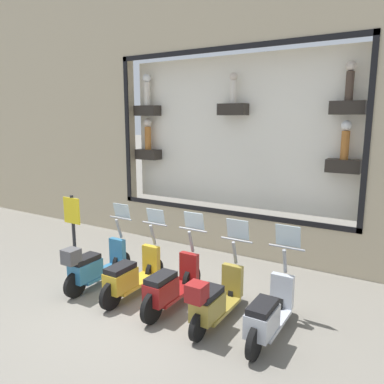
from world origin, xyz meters
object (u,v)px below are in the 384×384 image
at_px(scooter_silver_0, 269,314).
at_px(scooter_red_2, 170,286).
at_px(scooter_olive_1, 214,299).
at_px(scooter_yellow_3, 131,276).
at_px(shop_sign_post, 74,233).
at_px(scooter_teal_4, 94,265).

bearing_deg(scooter_silver_0, scooter_red_2, 89.89).
distance_m(scooter_silver_0, scooter_olive_1, 0.91).
distance_m(scooter_yellow_3, shop_sign_post, 1.74).
relative_size(scooter_red_2, shop_sign_post, 1.01).
relative_size(scooter_red_2, scooter_yellow_3, 1.00).
height_order(scooter_silver_0, shop_sign_post, shop_sign_post).
relative_size(scooter_silver_0, scooter_teal_4, 1.00).
distance_m(scooter_olive_1, scooter_red_2, 0.91).
relative_size(scooter_silver_0, scooter_yellow_3, 1.00).
height_order(scooter_olive_1, scooter_red_2, scooter_red_2).
xyz_separation_m(scooter_olive_1, scooter_yellow_3, (0.07, 1.82, -0.02)).
bearing_deg(scooter_yellow_3, shop_sign_post, 85.71).
bearing_deg(scooter_red_2, scooter_silver_0, -90.11).
distance_m(scooter_olive_1, scooter_yellow_3, 1.82).
bearing_deg(scooter_olive_1, scooter_red_2, 85.36).
xyz_separation_m(scooter_yellow_3, shop_sign_post, (0.12, 1.65, 0.54)).
distance_m(scooter_red_2, scooter_teal_4, 1.82).
bearing_deg(scooter_yellow_3, scooter_red_2, -89.75).
height_order(scooter_red_2, scooter_yellow_3, scooter_red_2).
bearing_deg(scooter_olive_1, shop_sign_post, 86.80).
relative_size(scooter_olive_1, shop_sign_post, 1.00).
xyz_separation_m(scooter_silver_0, scooter_teal_4, (-0.06, 3.63, 0.04)).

